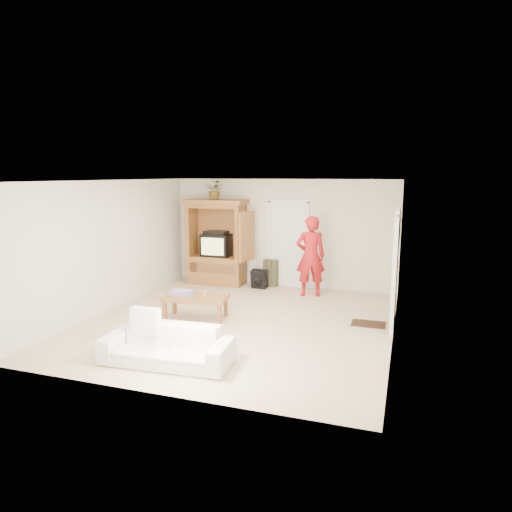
# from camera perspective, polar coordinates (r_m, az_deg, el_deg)

# --- Properties ---
(floor) EXTENTS (6.00, 6.00, 0.00)m
(floor) POSITION_cam_1_polar(r_m,az_deg,el_deg) (8.61, -2.09, -8.19)
(floor) COLOR tan
(floor) RESTS_ON ground
(ceiling) EXTENTS (6.00, 6.00, 0.00)m
(ceiling) POSITION_cam_1_polar(r_m,az_deg,el_deg) (8.17, -2.21, 9.40)
(ceiling) COLOR white
(ceiling) RESTS_ON floor
(wall_back) EXTENTS (5.50, 0.00, 5.50)m
(wall_back) POSITION_cam_1_polar(r_m,az_deg,el_deg) (11.11, 3.31, 2.88)
(wall_back) COLOR silver
(wall_back) RESTS_ON floor
(wall_front) EXTENTS (5.50, 0.00, 5.50)m
(wall_front) POSITION_cam_1_polar(r_m,az_deg,el_deg) (5.64, -12.98, -4.57)
(wall_front) COLOR silver
(wall_front) RESTS_ON floor
(wall_left) EXTENTS (0.00, 6.00, 6.00)m
(wall_left) POSITION_cam_1_polar(r_m,az_deg,el_deg) (9.60, -17.71, 1.25)
(wall_left) COLOR silver
(wall_left) RESTS_ON floor
(wall_right) EXTENTS (0.00, 6.00, 6.00)m
(wall_right) POSITION_cam_1_polar(r_m,az_deg,el_deg) (7.77, 17.19, -0.74)
(wall_right) COLOR silver
(wall_right) RESTS_ON floor
(armoire) EXTENTS (1.82, 1.14, 2.10)m
(armoire) POSITION_cam_1_polar(r_m,az_deg,el_deg) (11.37, -4.85, 1.03)
(armoire) COLOR #995E2F
(armoire) RESTS_ON floor
(door_back) EXTENTS (0.85, 0.05, 2.04)m
(door_back) POSITION_cam_1_polar(r_m,az_deg,el_deg) (11.09, 4.01, 1.39)
(door_back) COLOR white
(door_back) RESTS_ON floor
(doorway_right) EXTENTS (0.05, 0.90, 2.04)m
(doorway_right) POSITION_cam_1_polar(r_m,az_deg,el_deg) (8.41, 17.03, -1.87)
(doorway_right) COLOR black
(doorway_right) RESTS_ON floor
(framed_picture) EXTENTS (0.03, 0.60, 0.48)m
(framed_picture) POSITION_cam_1_polar(r_m,az_deg,el_deg) (9.61, 17.48, 3.07)
(framed_picture) COLOR black
(framed_picture) RESTS_ON wall_right
(doormat) EXTENTS (0.60, 0.40, 0.02)m
(doormat) POSITION_cam_1_polar(r_m,az_deg,el_deg) (8.69, 13.86, -8.23)
(doormat) COLOR #382316
(doormat) RESTS_ON floor
(plant) EXTENTS (0.44, 0.38, 0.47)m
(plant) POSITION_cam_1_polar(r_m,az_deg,el_deg) (11.21, -5.13, 8.22)
(plant) COLOR #4C7238
(plant) RESTS_ON armoire
(man) EXTENTS (0.77, 0.64, 1.82)m
(man) POSITION_cam_1_polar(r_m,az_deg,el_deg) (10.25, 6.83, -0.02)
(man) COLOR #AA161B
(man) RESTS_ON floor
(sofa) EXTENTS (1.93, 0.86, 0.55)m
(sofa) POSITION_cam_1_polar(r_m,az_deg,el_deg) (6.83, -11.07, -10.91)
(sofa) COLOR white
(sofa) RESTS_ON floor
(coffee_table) EXTENTS (1.28, 0.82, 0.45)m
(coffee_table) POSITION_cam_1_polar(r_m,az_deg,el_deg) (8.73, -7.55, -5.33)
(coffee_table) COLOR brown
(coffee_table) RESTS_ON floor
(towel) EXTENTS (0.40, 0.31, 0.08)m
(towel) POSITION_cam_1_polar(r_m,az_deg,el_deg) (8.84, -9.35, -4.53)
(towel) COLOR #EA4E94
(towel) RESTS_ON coffee_table
(candle) EXTENTS (0.08, 0.08, 0.10)m
(candle) POSITION_cam_1_polar(r_m,az_deg,el_deg) (8.68, -6.43, -4.66)
(candle) COLOR tan
(candle) RESTS_ON coffee_table
(backpack_black) EXTENTS (0.37, 0.24, 0.44)m
(backpack_black) POSITION_cam_1_polar(r_m,az_deg,el_deg) (10.96, 0.40, -2.94)
(backpack_black) COLOR black
(backpack_black) RESTS_ON floor
(backpack_olive) EXTENTS (0.35, 0.26, 0.65)m
(backpack_olive) POSITION_cam_1_polar(r_m,az_deg,el_deg) (11.20, 1.86, -2.12)
(backpack_olive) COLOR #47442B
(backpack_olive) RESTS_ON floor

